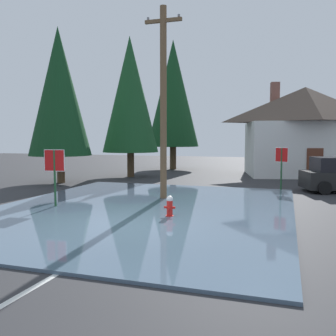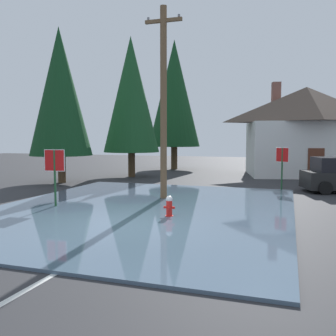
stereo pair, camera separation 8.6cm
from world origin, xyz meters
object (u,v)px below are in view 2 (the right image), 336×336
(pine_tree_tall_left, at_px, (60,92))
(pine_tree_mid_left, at_px, (131,95))
(stop_sign_near, at_px, (55,166))
(utility_pole, at_px, (164,101))
(fire_hydrant, at_px, (169,207))
(pine_tree_short_left, at_px, (174,94))
(stop_sign_far, at_px, (282,160))
(house, at_px, (305,130))

(pine_tree_tall_left, bearing_deg, pine_tree_mid_left, 59.43)
(stop_sign_near, distance_m, utility_pole, 5.22)
(fire_hydrant, distance_m, pine_tree_short_left, 19.74)
(stop_sign_near, xyz_separation_m, pine_tree_tall_left, (-4.32, 6.83, 3.71))
(stop_sign_far, height_order, pine_tree_short_left, pine_tree_short_left)
(pine_tree_tall_left, distance_m, pine_tree_short_left, 11.50)
(house, relative_size, pine_tree_tall_left, 1.02)
(fire_hydrant, height_order, pine_tree_mid_left, pine_tree_mid_left)
(fire_hydrant, xyz_separation_m, pine_tree_tall_left, (-8.99, 7.17, 4.94))
(house, xyz_separation_m, pine_tree_tall_left, (-13.80, -8.95, 2.11))
(pine_tree_mid_left, bearing_deg, pine_tree_short_left, 81.11)
(stop_sign_near, distance_m, pine_tree_mid_left, 11.98)
(utility_pole, bearing_deg, stop_sign_far, 41.66)
(fire_hydrant, height_order, pine_tree_tall_left, pine_tree_tall_left)
(house, xyz_separation_m, pine_tree_short_left, (-10.20, 1.93, 3.07))
(stop_sign_near, bearing_deg, pine_tree_tall_left, 122.31)
(stop_sign_near, height_order, utility_pole, utility_pole)
(fire_hydrant, relative_size, stop_sign_far, 0.35)
(stop_sign_near, distance_m, pine_tree_short_left, 18.33)
(pine_tree_tall_left, height_order, pine_tree_mid_left, pine_tree_mid_left)
(stop_sign_near, bearing_deg, utility_pole, 42.50)
(pine_tree_tall_left, xyz_separation_m, pine_tree_short_left, (3.59, 10.88, 0.95))
(fire_hydrant, height_order, house, house)
(pine_tree_tall_left, bearing_deg, utility_pole, -26.33)
(stop_sign_far, xyz_separation_m, pine_tree_short_left, (-8.84, 10.40, 4.71))
(fire_hydrant, xyz_separation_m, pine_tree_mid_left, (-6.42, 11.53, 5.15))
(stop_sign_far, relative_size, pine_tree_short_left, 0.20)
(pine_tree_tall_left, bearing_deg, stop_sign_far, 2.22)
(utility_pole, xyz_separation_m, pine_tree_tall_left, (-7.64, 3.78, 1.08))
(stop_sign_far, relative_size, pine_tree_tall_left, 0.24)
(utility_pole, relative_size, pine_tree_short_left, 0.76)
(fire_hydrant, bearing_deg, pine_tree_tall_left, 141.43)
(stop_sign_near, distance_m, pine_tree_tall_left, 8.89)
(stop_sign_near, height_order, pine_tree_tall_left, pine_tree_tall_left)
(house, height_order, pine_tree_tall_left, pine_tree_tall_left)
(pine_tree_short_left, bearing_deg, pine_tree_mid_left, -98.89)
(stop_sign_near, height_order, fire_hydrant, stop_sign_near)
(stop_sign_near, xyz_separation_m, pine_tree_short_left, (-0.72, 17.71, 4.66))
(utility_pole, bearing_deg, pine_tree_short_left, 105.44)
(stop_sign_near, xyz_separation_m, fire_hydrant, (4.67, -0.34, -1.23))
(utility_pole, bearing_deg, fire_hydrant, -68.29)
(stop_sign_near, bearing_deg, pine_tree_mid_left, 98.87)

